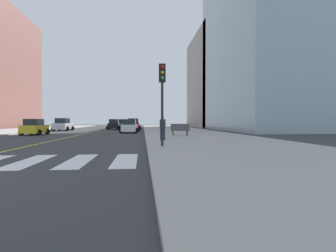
{
  "coord_description": "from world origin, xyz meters",
  "views": [
    {
      "loc": [
        6.97,
        -7.02,
        1.55
      ],
      "look_at": [
        9.73,
        23.3,
        0.99
      ],
      "focal_mm": 29.9,
      "sensor_mm": 36.0,
      "label": 1
    }
  ],
  "objects_px": {
    "car_silver_fourth": "(63,125)",
    "traffic_light_near_corner": "(162,88)",
    "park_bench": "(180,130)",
    "pedestrian_waiting_east": "(163,127)",
    "car_green_third": "(121,124)",
    "car_yellow_nearest": "(34,127)",
    "car_red_fifth": "(133,125)",
    "car_white_second": "(130,126)",
    "car_black_sixth": "(114,125)"
  },
  "relations": [
    {
      "from": "traffic_light_near_corner",
      "to": "pedestrian_waiting_east",
      "type": "bearing_deg",
      "value": -94.38
    },
    {
      "from": "park_bench",
      "to": "car_silver_fourth",
      "type": "bearing_deg",
      "value": 43.32
    },
    {
      "from": "car_silver_fourth",
      "to": "pedestrian_waiting_east",
      "type": "height_order",
      "value": "car_silver_fourth"
    },
    {
      "from": "car_red_fifth",
      "to": "car_black_sixth",
      "type": "height_order",
      "value": "car_red_fifth"
    },
    {
      "from": "car_yellow_nearest",
      "to": "car_black_sixth",
      "type": "height_order",
      "value": "car_black_sixth"
    },
    {
      "from": "car_red_fifth",
      "to": "park_bench",
      "type": "distance_m",
      "value": 21.43
    },
    {
      "from": "car_white_second",
      "to": "car_yellow_nearest",
      "type": "bearing_deg",
      "value": 25.21
    },
    {
      "from": "pedestrian_waiting_east",
      "to": "car_green_third",
      "type": "bearing_deg",
      "value": -60.16
    },
    {
      "from": "car_silver_fourth",
      "to": "park_bench",
      "type": "relative_size",
      "value": 2.45
    },
    {
      "from": "car_black_sixth",
      "to": "park_bench",
      "type": "height_order",
      "value": "car_black_sixth"
    },
    {
      "from": "car_red_fifth",
      "to": "traffic_light_near_corner",
      "type": "height_order",
      "value": "traffic_light_near_corner"
    },
    {
      "from": "car_green_third",
      "to": "car_black_sixth",
      "type": "relative_size",
      "value": 1.03
    },
    {
      "from": "car_green_third",
      "to": "car_silver_fourth",
      "type": "relative_size",
      "value": 0.97
    },
    {
      "from": "traffic_light_near_corner",
      "to": "park_bench",
      "type": "bearing_deg",
      "value": -102.6
    },
    {
      "from": "car_white_second",
      "to": "traffic_light_near_corner",
      "type": "relative_size",
      "value": 0.89
    },
    {
      "from": "car_white_second",
      "to": "park_bench",
      "type": "distance_m",
      "value": 11.03
    },
    {
      "from": "car_silver_fourth",
      "to": "pedestrian_waiting_east",
      "type": "xyz_separation_m",
      "value": [
        13.87,
        -24.71,
        0.19
      ]
    },
    {
      "from": "car_silver_fourth",
      "to": "traffic_light_near_corner",
      "type": "height_order",
      "value": "traffic_light_near_corner"
    },
    {
      "from": "car_red_fifth",
      "to": "pedestrian_waiting_east",
      "type": "distance_m",
      "value": 27.26
    },
    {
      "from": "car_yellow_nearest",
      "to": "car_red_fifth",
      "type": "xyz_separation_m",
      "value": [
        10.34,
        15.33,
        0.09
      ]
    },
    {
      "from": "car_silver_fourth",
      "to": "pedestrian_waiting_east",
      "type": "relative_size",
      "value": 2.56
    },
    {
      "from": "car_red_fifth",
      "to": "car_white_second",
      "type": "bearing_deg",
      "value": 89.4
    },
    {
      "from": "car_yellow_nearest",
      "to": "car_silver_fourth",
      "type": "xyz_separation_m",
      "value": [
        -0.52,
        12.94,
        0.1
      ]
    },
    {
      "from": "traffic_light_near_corner",
      "to": "park_bench",
      "type": "relative_size",
      "value": 2.49
    },
    {
      "from": "car_yellow_nearest",
      "to": "traffic_light_near_corner",
      "type": "height_order",
      "value": "traffic_light_near_corner"
    },
    {
      "from": "car_green_third",
      "to": "car_silver_fourth",
      "type": "xyz_separation_m",
      "value": [
        -7.39,
        -20.1,
        0.02
      ]
    },
    {
      "from": "pedestrian_waiting_east",
      "to": "car_black_sixth",
      "type": "bearing_deg",
      "value": -56.35
    },
    {
      "from": "car_yellow_nearest",
      "to": "car_red_fifth",
      "type": "bearing_deg",
      "value": 57.32
    },
    {
      "from": "traffic_light_near_corner",
      "to": "car_green_third",
      "type": "bearing_deg",
      "value": -83.0
    },
    {
      "from": "car_yellow_nearest",
      "to": "car_green_third",
      "type": "height_order",
      "value": "car_green_third"
    },
    {
      "from": "car_yellow_nearest",
      "to": "car_red_fifth",
      "type": "distance_m",
      "value": 18.49
    },
    {
      "from": "car_green_third",
      "to": "car_black_sixth",
      "type": "height_order",
      "value": "car_green_third"
    },
    {
      "from": "car_green_third",
      "to": "park_bench",
      "type": "relative_size",
      "value": 2.37
    },
    {
      "from": "car_white_second",
      "to": "car_red_fifth",
      "type": "distance_m",
      "value": 11.1
    },
    {
      "from": "car_red_fifth",
      "to": "car_silver_fourth",
      "type": "bearing_deg",
      "value": 12.32
    },
    {
      "from": "car_red_fifth",
      "to": "car_black_sixth",
      "type": "distance_m",
      "value": 5.61
    },
    {
      "from": "car_yellow_nearest",
      "to": "pedestrian_waiting_east",
      "type": "xyz_separation_m",
      "value": [
        13.35,
        -11.76,
        0.29
      ]
    },
    {
      "from": "park_bench",
      "to": "pedestrian_waiting_east",
      "type": "relative_size",
      "value": 1.04
    },
    {
      "from": "traffic_light_near_corner",
      "to": "pedestrian_waiting_east",
      "type": "distance_m",
      "value": 5.37
    },
    {
      "from": "traffic_light_near_corner",
      "to": "car_black_sixth",
      "type": "bearing_deg",
      "value": -80.13
    },
    {
      "from": "pedestrian_waiting_east",
      "to": "park_bench",
      "type": "bearing_deg",
      "value": -87.03
    },
    {
      "from": "car_silver_fourth",
      "to": "car_red_fifth",
      "type": "xyz_separation_m",
      "value": [
        10.86,
        2.38,
        -0.01
      ]
    },
    {
      "from": "car_green_third",
      "to": "park_bench",
      "type": "height_order",
      "value": "car_green_third"
    },
    {
      "from": "car_red_fifth",
      "to": "park_bench",
      "type": "height_order",
      "value": "car_red_fifth"
    },
    {
      "from": "car_silver_fourth",
      "to": "park_bench",
      "type": "bearing_deg",
      "value": -46.98
    },
    {
      "from": "car_green_third",
      "to": "pedestrian_waiting_east",
      "type": "bearing_deg",
      "value": 97.32
    },
    {
      "from": "car_red_fifth",
      "to": "park_bench",
      "type": "bearing_deg",
      "value": 103.81
    },
    {
      "from": "car_green_third",
      "to": "car_yellow_nearest",
      "type": "bearing_deg",
      "value": 77.35
    },
    {
      "from": "car_black_sixth",
      "to": "car_red_fifth",
      "type": "bearing_deg",
      "value": 130.31
    },
    {
      "from": "park_bench",
      "to": "car_black_sixth",
      "type": "bearing_deg",
      "value": 21.72
    }
  ]
}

